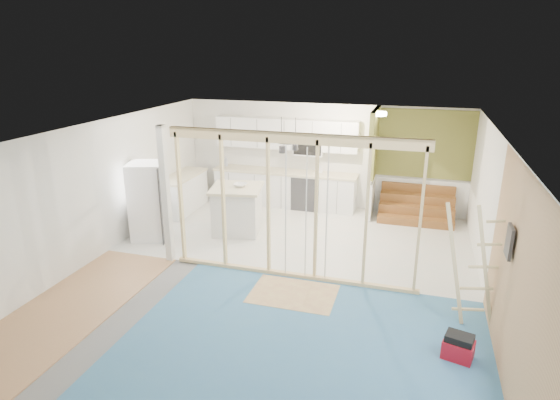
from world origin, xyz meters
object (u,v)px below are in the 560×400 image
(fridge, at_px, (149,201))
(toolbox, at_px, (458,348))
(island, at_px, (237,210))
(ladder, at_px, (474,267))

(fridge, xyz_separation_m, toolbox, (6.03, -2.44, -0.66))
(island, bearing_deg, ladder, -38.71)
(fridge, relative_size, ladder, 0.90)
(island, relative_size, ladder, 0.68)
(ladder, bearing_deg, toolbox, -92.09)
(ladder, bearing_deg, fridge, 174.74)
(island, bearing_deg, fridge, -163.23)
(island, distance_m, ladder, 5.18)
(fridge, distance_m, ladder, 6.39)
(fridge, height_order, ladder, ladder)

